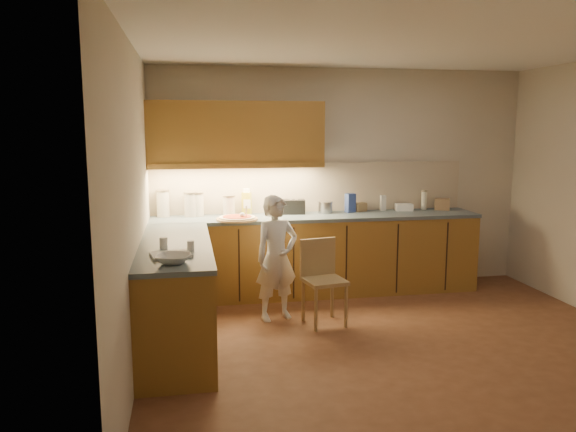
% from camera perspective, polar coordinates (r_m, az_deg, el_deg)
% --- Properties ---
extents(room, '(4.54, 4.50, 2.62)m').
position_cam_1_polar(room, '(4.86, 11.99, 5.96)').
color(room, brown).
rests_on(room, ground).
extents(l_counter, '(3.77, 2.62, 0.92)m').
position_cam_1_polar(l_counter, '(5.99, -1.24, -5.06)').
color(l_counter, olive).
rests_on(l_counter, ground).
extents(backsplash, '(3.75, 0.02, 0.58)m').
position_cam_1_polar(backsplash, '(6.67, 2.38, 2.93)').
color(backsplash, beige).
rests_on(backsplash, l_counter).
extents(upper_cabinets, '(1.95, 0.36, 0.73)m').
position_cam_1_polar(upper_cabinets, '(6.34, -5.31, 8.36)').
color(upper_cabinets, olive).
rests_on(upper_cabinets, ground).
extents(pizza_on_board, '(0.45, 0.45, 0.18)m').
position_cam_1_polar(pizza_on_board, '(6.11, -5.17, -0.22)').
color(pizza_on_board, tan).
rests_on(pizza_on_board, l_counter).
extents(child, '(0.53, 0.43, 1.26)m').
position_cam_1_polar(child, '(5.61, -1.17, -4.27)').
color(child, white).
rests_on(child, ground).
extents(wooden_chair, '(0.43, 0.43, 0.83)m').
position_cam_1_polar(wooden_chair, '(5.55, 3.45, -6.00)').
color(wooden_chair, tan).
rests_on(wooden_chair, ground).
extents(mixing_bowl, '(0.31, 0.31, 0.06)m').
position_cam_1_polar(mixing_bowl, '(4.27, -11.59, -4.28)').
color(mixing_bowl, white).
rests_on(mixing_bowl, l_counter).
extents(canister_a, '(0.15, 0.15, 0.30)m').
position_cam_1_polar(canister_a, '(6.44, -12.59, 1.28)').
color(canister_a, silver).
rests_on(canister_a, l_counter).
extents(canister_b, '(0.16, 0.16, 0.28)m').
position_cam_1_polar(canister_b, '(6.41, -9.84, 1.21)').
color(canister_b, beige).
rests_on(canister_b, l_counter).
extents(canister_c, '(0.15, 0.15, 0.27)m').
position_cam_1_polar(canister_c, '(6.42, -9.18, 1.21)').
color(canister_c, silver).
rests_on(canister_c, l_counter).
extents(canister_d, '(0.14, 0.14, 0.23)m').
position_cam_1_polar(canister_d, '(6.41, -6.01, 1.09)').
color(canister_d, beige).
rests_on(canister_d, l_counter).
extents(oil_jug, '(0.12, 0.11, 0.30)m').
position_cam_1_polar(oil_jug, '(6.47, -4.23, 1.36)').
color(oil_jug, gold).
rests_on(oil_jug, l_counter).
extents(toaster, '(0.28, 0.18, 0.17)m').
position_cam_1_polar(toaster, '(6.50, 0.57, 0.95)').
color(toaster, black).
rests_on(toaster, l_counter).
extents(steel_pot, '(0.18, 0.18, 0.14)m').
position_cam_1_polar(steel_pot, '(6.58, 3.80, 0.90)').
color(steel_pot, '#ABAAAF').
rests_on(steel_pot, l_counter).
extents(blue_box, '(0.13, 0.11, 0.22)m').
position_cam_1_polar(blue_box, '(6.66, 6.35, 1.33)').
color(blue_box, '#324898').
rests_on(blue_box, l_counter).
extents(card_box_a, '(0.17, 0.15, 0.10)m').
position_cam_1_polar(card_box_a, '(6.76, 7.32, 0.91)').
color(card_box_a, '#A08156').
rests_on(card_box_a, l_counter).
extents(white_bottle, '(0.06, 0.06, 0.18)m').
position_cam_1_polar(white_bottle, '(6.85, 9.63, 1.31)').
color(white_bottle, silver).
rests_on(white_bottle, l_counter).
extents(flat_pack, '(0.22, 0.17, 0.08)m').
position_cam_1_polar(flat_pack, '(6.91, 11.68, 0.88)').
color(flat_pack, white).
rests_on(flat_pack, l_counter).
extents(tall_jar, '(0.08, 0.08, 0.24)m').
position_cam_1_polar(tall_jar, '(7.04, 13.65, 1.60)').
color(tall_jar, white).
rests_on(tall_jar, l_counter).
extents(card_box_b, '(0.21, 0.19, 0.13)m').
position_cam_1_polar(card_box_b, '(7.08, 15.37, 1.15)').
color(card_box_b, '#977551').
rests_on(card_box_b, l_counter).
extents(dough_cloth, '(0.34, 0.29, 0.02)m').
position_cam_1_polar(dough_cloth, '(4.50, -11.83, -3.87)').
color(dough_cloth, white).
rests_on(dough_cloth, l_counter).
extents(spice_jar_a, '(0.09, 0.09, 0.09)m').
position_cam_1_polar(spice_jar_a, '(4.80, -12.54, -2.67)').
color(spice_jar_a, white).
rests_on(spice_jar_a, l_counter).
extents(spice_jar_b, '(0.07, 0.07, 0.08)m').
position_cam_1_polar(spice_jar_b, '(4.67, -9.86, -2.98)').
color(spice_jar_b, white).
rests_on(spice_jar_b, l_counter).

